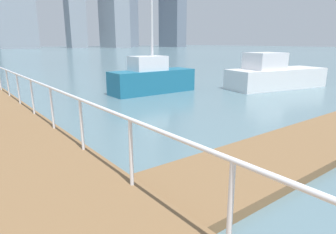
# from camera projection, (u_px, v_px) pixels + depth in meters

# --- Properties ---
(ground_plane) EXTENTS (300.00, 300.00, 0.00)m
(ground_plane) POSITION_uv_depth(u_px,v_px,m) (82.00, 96.00, 14.15)
(ground_plane) COLOR slate
(boardwalk_railing) EXTENTS (0.06, 27.18, 1.08)m
(boardwalk_railing) POSITION_uv_depth(u_px,v_px,m) (232.00, 179.00, 2.86)
(boardwalk_railing) COLOR white
(boardwalk_railing) RESTS_ON boardwalk
(moored_boat_0) EXTENTS (4.48, 1.49, 8.12)m
(moored_boat_0) POSITION_uv_depth(u_px,v_px,m) (152.00, 78.00, 14.94)
(moored_boat_0) COLOR #1E6B8C
(moored_boat_0) RESTS_ON ground_plane
(moored_boat_1) EXTENTS (6.13, 3.07, 1.97)m
(moored_boat_1) POSITION_uv_depth(u_px,v_px,m) (274.00, 75.00, 16.50)
(moored_boat_1) COLOR white
(moored_boat_1) RESTS_ON ground_plane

